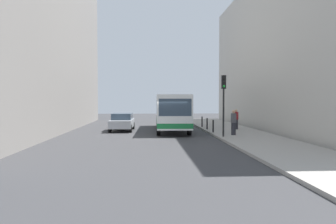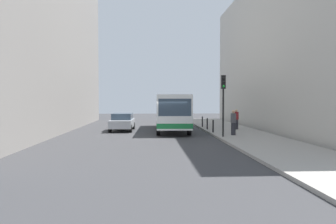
{
  "view_description": "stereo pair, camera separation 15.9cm",
  "coord_description": "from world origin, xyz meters",
  "views": [
    {
      "loc": [
        -1.52,
        -23.66,
        2.6
      ],
      "look_at": [
        0.1,
        2.42,
        1.66
      ],
      "focal_mm": 35.36,
      "sensor_mm": 36.0,
      "label": 1
    },
    {
      "loc": [
        -1.37,
        -23.67,
        2.6
      ],
      "look_at": [
        0.1,
        2.42,
        1.66
      ],
      "focal_mm": 35.36,
      "sensor_mm": 36.0,
      "label": 2
    }
  ],
  "objects": [
    {
      "name": "bollard_mid",
      "position": [
        3.45,
        3.64,
        0.62
      ],
      "size": [
        0.11,
        0.11,
        0.95
      ],
      "primitive_type": "cylinder",
      "color": "black",
      "rests_on": "sidewalk"
    },
    {
      "name": "bollard_far",
      "position": [
        3.45,
        6.2,
        0.62
      ],
      "size": [
        0.11,
        0.11,
        0.95
      ],
      "primitive_type": "cylinder",
      "color": "black",
      "rests_on": "sidewalk"
    },
    {
      "name": "pedestrian_near_signal",
      "position": [
        4.5,
        -0.87,
        1.03
      ],
      "size": [
        0.38,
        0.38,
        1.76
      ],
      "rotation": [
        0.0,
        0.0,
        6.12
      ],
      "color": "#26262D",
      "rests_on": "sidewalk"
    },
    {
      "name": "building_left",
      "position": [
        -11.5,
        4.0,
        8.36
      ],
      "size": [
        7.0,
        32.0,
        16.72
      ],
      "primitive_type": "cube",
      "color": "gray",
      "rests_on": "ground"
    },
    {
      "name": "traffic_light",
      "position": [
        3.55,
        -1.87,
        3.01
      ],
      "size": [
        0.28,
        0.33,
        4.1
      ],
      "color": "black",
      "rests_on": "sidewalk"
    },
    {
      "name": "building_right",
      "position": [
        11.5,
        4.0,
        6.8
      ],
      "size": [
        7.0,
        32.0,
        13.6
      ],
      "primitive_type": "cube",
      "color": "#BCB7AD",
      "rests_on": "ground"
    },
    {
      "name": "bollard_near",
      "position": [
        3.45,
        1.08,
        0.62
      ],
      "size": [
        0.11,
        0.11,
        0.95
      ],
      "primitive_type": "cylinder",
      "color": "black",
      "rests_on": "sidewalk"
    },
    {
      "name": "bus",
      "position": [
        0.51,
        4.52,
        1.73
      ],
      "size": [
        2.8,
        11.08,
        3.0
      ],
      "rotation": [
        0.0,
        0.0,
        3.12
      ],
      "color": "white",
      "rests_on": "ground"
    },
    {
      "name": "sidewalk",
      "position": [
        5.4,
        0.0,
        0.07
      ],
      "size": [
        4.4,
        40.0,
        0.15
      ],
      "primitive_type": "cube",
      "color": "#9E9991",
      "rests_on": "ground"
    },
    {
      "name": "ground_plane",
      "position": [
        0.0,
        0.0,
        0.0
      ],
      "size": [
        80.0,
        80.0,
        0.0
      ],
      "primitive_type": "plane",
      "color": "#38383A"
    },
    {
      "name": "car_beside_bus",
      "position": [
        -3.67,
        4.45,
        0.78
      ],
      "size": [
        1.96,
        4.45,
        1.48
      ],
      "rotation": [
        0.0,
        0.0,
        3.11
      ],
      "color": "#A5A8AD",
      "rests_on": "ground"
    },
    {
      "name": "pedestrian_mid_sidewalk",
      "position": [
        5.92,
        3.67,
        0.98
      ],
      "size": [
        0.38,
        0.38,
        1.68
      ],
      "rotation": [
        0.0,
        0.0,
        0.16
      ],
      "color": "#26262D",
      "rests_on": "sidewalk"
    }
  ]
}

